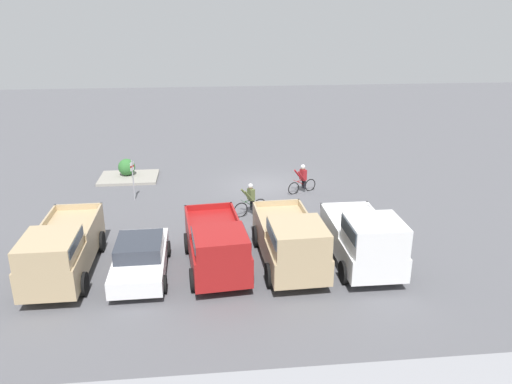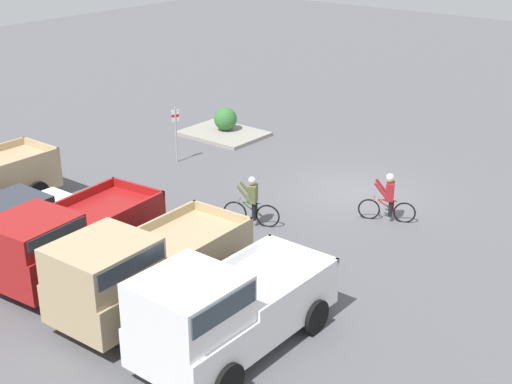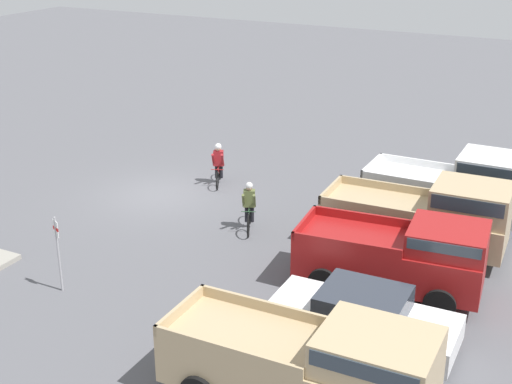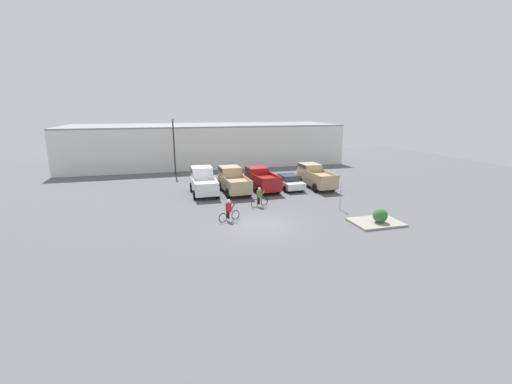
% 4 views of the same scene
% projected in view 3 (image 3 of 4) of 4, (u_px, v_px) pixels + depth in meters
% --- Properties ---
extents(ground_plane, '(80.00, 80.00, 0.00)m').
position_uv_depth(ground_plane, '(159.00, 195.00, 25.62)').
color(ground_plane, '#56565B').
extents(pickup_truck_0, '(2.31, 4.99, 2.35)m').
position_uv_depth(pickup_truck_0, '(459.00, 185.00, 23.17)').
color(pickup_truck_0, white).
rests_on(pickup_truck_0, ground_plane).
extents(pickup_truck_1, '(2.43, 5.42, 2.27)m').
position_uv_depth(pickup_truck_1, '(431.00, 215.00, 20.97)').
color(pickup_truck_1, tan).
rests_on(pickup_truck_1, ground_plane).
extents(pickup_truck_2, '(2.56, 5.02, 2.08)m').
position_uv_depth(pickup_truck_2, '(401.00, 255.00, 18.72)').
color(pickup_truck_2, maroon).
rests_on(pickup_truck_2, ground_plane).
extents(sedan_0, '(2.07, 4.40, 1.40)m').
position_uv_depth(sedan_0, '(363.00, 318.00, 16.55)').
color(sedan_0, white).
rests_on(sedan_0, ground_plane).
extents(pickup_truck_3, '(2.20, 5.51, 2.19)m').
position_uv_depth(pickup_truck_3, '(314.00, 365.00, 14.10)').
color(pickup_truck_3, tan).
rests_on(pickup_truck_3, ground_plane).
extents(cyclist_0, '(1.66, 0.79, 1.62)m').
position_uv_depth(cyclist_0, '(249.00, 206.00, 22.60)').
color(cyclist_0, black).
rests_on(cyclist_0, ground_plane).
extents(cyclist_1, '(1.65, 0.79, 1.60)m').
position_uv_depth(cyclist_1, '(218.00, 163.00, 26.38)').
color(cyclist_1, black).
rests_on(cyclist_1, ground_plane).
extents(fire_lane_sign, '(0.15, 0.28, 2.15)m').
position_uv_depth(fire_lane_sign, '(58.00, 247.00, 18.70)').
color(fire_lane_sign, '#9E9EA3').
rests_on(fire_lane_sign, ground_plane).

